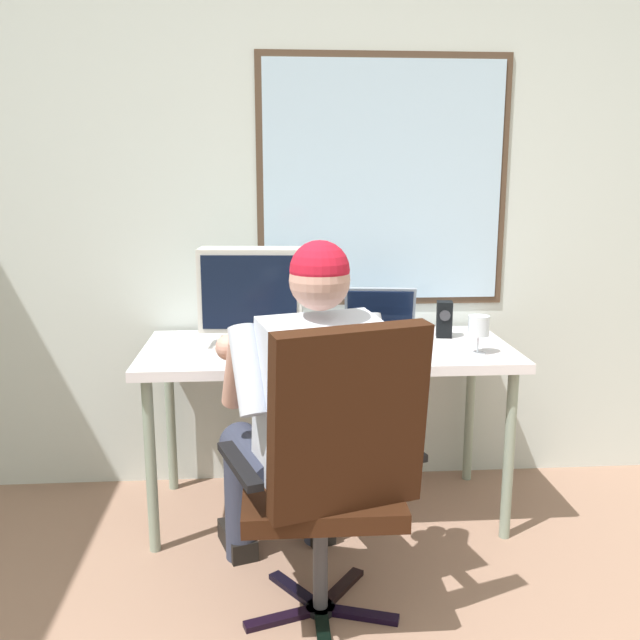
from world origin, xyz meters
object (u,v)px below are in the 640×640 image
Objects in this scene: desk at (328,360)px; desk_speaker at (444,319)px; crt_monitor at (251,292)px; wine_glass at (479,328)px; office_chair at (334,463)px; person_seated at (307,413)px; laptop at (380,328)px.

desk is 0.55m from desk_speaker.
wine_glass is (0.89, -0.19, -0.12)m from crt_monitor.
crt_monitor is 0.92m from wine_glass.
crt_monitor is at bearing 168.19° from wine_glass.
desk_speaker is (0.52, 0.12, 0.14)m from desk.
wine_glass is (0.63, 0.65, 0.27)m from office_chair.
person_seated reaches higher than crt_monitor.
office_chair is 6.55× the size of desk_speaker.
wine_glass is at bearing 29.72° from person_seated.
office_chair is 0.96m from crt_monitor.
wine_glass is 0.97× the size of desk_speaker.
wine_glass is 0.30m from desk_speaker.
office_chair is 6.73× the size of wine_glass.
office_chair is at bearing -134.30° from wine_glass.
crt_monitor is 1.18× the size of laptop.
desk is 4.18× the size of laptop.
office_chair is 2.85× the size of laptop.
office_chair is 0.94m from wine_glass.
laptop is (0.23, 0.07, 0.12)m from desk.
office_chair is at bearing -121.22° from desk_speaker.
office_chair is 1.12m from desk_speaker.
desk_speaker is at bearing 6.99° from crt_monitor.
crt_monitor reaches higher than laptop.
laptop is 2.30× the size of desk_speaker.
desk is 0.27m from laptop.
person_seated is (-0.07, 0.25, 0.08)m from office_chair.
laptop is 2.36× the size of wine_glass.
crt_monitor reaches higher than office_chair.
crt_monitor reaches higher than wine_glass.
desk is at bearing 164.24° from wine_glass.
laptop is at bearing 4.59° from crt_monitor.
crt_monitor is (-0.19, 0.59, 0.31)m from person_seated.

